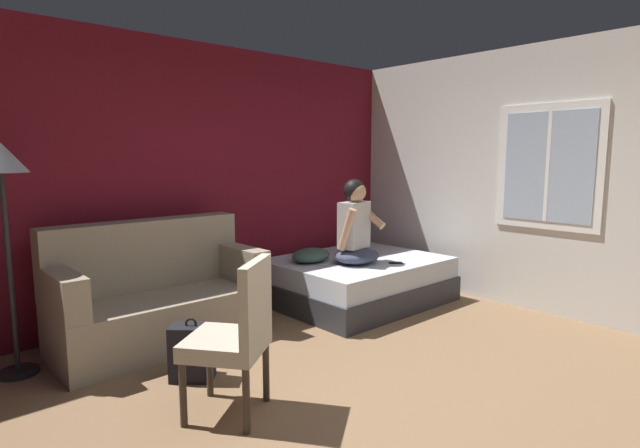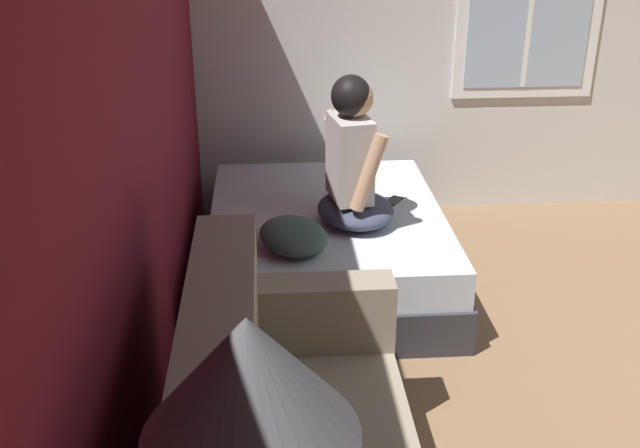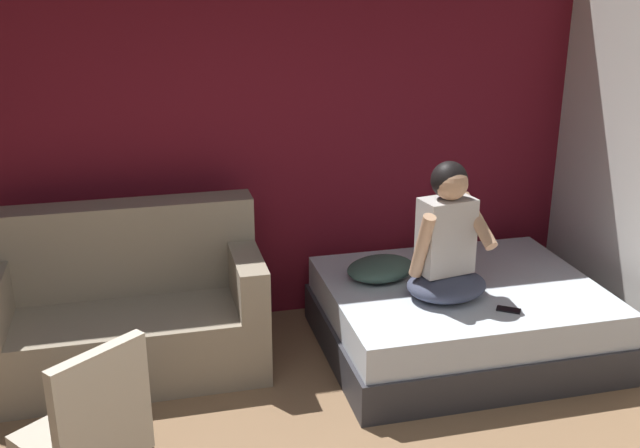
% 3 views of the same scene
% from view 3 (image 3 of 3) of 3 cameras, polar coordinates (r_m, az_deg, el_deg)
% --- Properties ---
extents(wall_back_accent, '(10.50, 0.16, 2.70)m').
position_cam_3_polar(wall_back_accent, '(5.23, -9.63, 6.56)').
color(wall_back_accent, maroon).
rests_on(wall_back_accent, ground).
extents(bed, '(1.80, 1.45, 0.48)m').
position_cam_3_polar(bed, '(5.13, 10.58, -7.00)').
color(bed, '#2D2D33').
rests_on(bed, ground).
extents(couch, '(1.70, 0.83, 1.04)m').
position_cam_3_polar(couch, '(4.93, -14.53, -6.42)').
color(couch, gray).
rests_on(couch, ground).
extents(side_chair, '(0.64, 0.64, 0.98)m').
position_cam_3_polar(side_chair, '(3.58, -17.24, -14.89)').
color(side_chair, '#382D23').
rests_on(side_chair, ground).
extents(person_seated, '(0.59, 0.53, 0.88)m').
position_cam_3_polar(person_seated, '(4.71, 9.66, -1.46)').
color(person_seated, '#383D51').
rests_on(person_seated, bed).
extents(backpack, '(0.35, 0.35, 0.46)m').
position_cam_3_polar(backpack, '(4.29, -15.98, -13.85)').
color(backpack, black).
rests_on(backpack, ground).
extents(throw_pillow, '(0.56, 0.47, 0.14)m').
position_cam_3_polar(throw_pillow, '(5.02, 4.65, -3.40)').
color(throw_pillow, '#385147').
rests_on(throw_pillow, bed).
extents(cell_phone, '(0.16, 0.14, 0.01)m').
position_cam_3_polar(cell_phone, '(4.73, 14.17, -6.35)').
color(cell_phone, black).
rests_on(cell_phone, bed).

